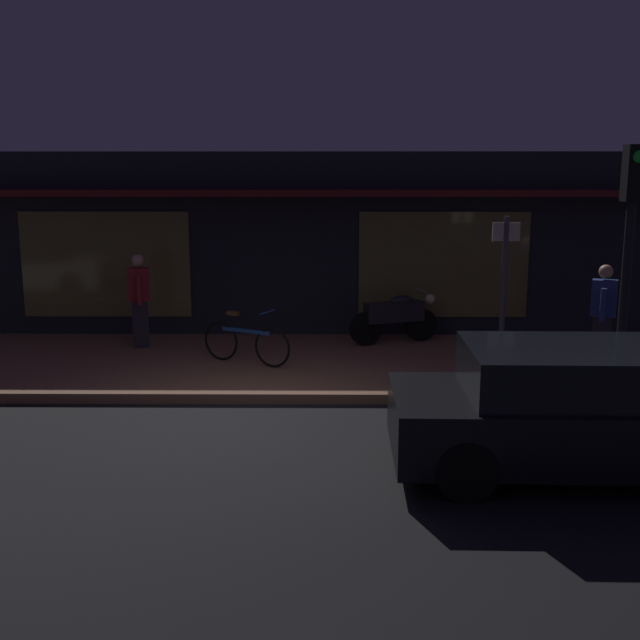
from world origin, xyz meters
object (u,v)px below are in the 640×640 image
object	(u,v)px
bicycle_parked	(246,342)
sign_post	(504,280)
person_photographer	(140,299)
person_bystander	(603,314)
parked_car_far	(575,410)
motorcycle	(396,316)
traffic_light_pole	(629,235)

from	to	relation	value
bicycle_parked	sign_post	xyz separation A→B (m)	(4.20, 0.16, 1.00)
person_photographer	person_bystander	bearing A→B (deg)	-10.23
person_photographer	parked_car_far	distance (m)	8.06
parked_car_far	motorcycle	bearing A→B (deg)	104.53
bicycle_parked	traffic_light_pole	size ratio (longest dim) A/B	0.41
traffic_light_pole	parked_car_far	bearing A→B (deg)	-123.20
motorcycle	person_bystander	xyz separation A→B (m)	(3.12, -1.77, 0.38)
bicycle_parked	person_photographer	size ratio (longest dim) A/B	0.89
person_bystander	motorcycle	bearing A→B (deg)	150.44
motorcycle	person_bystander	world-z (taller)	person_bystander
bicycle_parked	motorcycle	bearing A→B (deg)	30.96
sign_post	traffic_light_pole	distance (m)	2.97
bicycle_parked	sign_post	world-z (taller)	sign_post
person_photographer	sign_post	bearing A→B (deg)	-9.19
person_photographer	person_bystander	size ratio (longest dim) A/B	1.00
person_photographer	sign_post	world-z (taller)	sign_post
bicycle_parked	person_photographer	bearing A→B (deg)	149.74
motorcycle	sign_post	size ratio (longest dim) A/B	0.68
motorcycle	bicycle_parked	world-z (taller)	motorcycle
motorcycle	bicycle_parked	size ratio (longest dim) A/B	1.10
bicycle_parked	person_bystander	world-z (taller)	person_bystander
person_bystander	parked_car_far	size ratio (longest dim) A/B	0.40
bicycle_parked	person_bystander	bearing A→B (deg)	-2.24
bicycle_parked	parked_car_far	world-z (taller)	parked_car_far
bicycle_parked	traffic_light_pole	bearing A→B (deg)	-25.75
motorcycle	sign_post	distance (m)	2.30
person_photographer	bicycle_parked	bearing A→B (deg)	-30.26
traffic_light_pole	parked_car_far	world-z (taller)	traffic_light_pole
person_photographer	traffic_light_pole	bearing A→B (deg)	-27.05
motorcycle	traffic_light_pole	world-z (taller)	traffic_light_pole
motorcycle	parked_car_far	world-z (taller)	parked_car_far
bicycle_parked	traffic_light_pole	distance (m)	6.04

